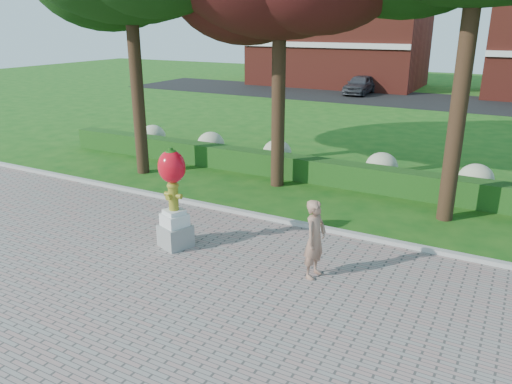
# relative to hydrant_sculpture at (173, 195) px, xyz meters

# --- Properties ---
(ground) EXTENTS (100.00, 100.00, 0.00)m
(ground) POSITION_rel_hydrant_sculpture_xyz_m (2.00, -0.37, -1.35)
(ground) COLOR #155114
(ground) RESTS_ON ground
(walkway) EXTENTS (40.00, 14.00, 0.04)m
(walkway) POSITION_rel_hydrant_sculpture_xyz_m (2.00, -4.37, -1.33)
(walkway) COLOR gray
(walkway) RESTS_ON ground
(curb) EXTENTS (40.00, 0.18, 0.15)m
(curb) POSITION_rel_hydrant_sculpture_xyz_m (2.00, 2.63, -1.28)
(curb) COLOR #ADADA5
(curb) RESTS_ON ground
(lawn_hedge) EXTENTS (24.00, 0.70, 0.80)m
(lawn_hedge) POSITION_rel_hydrant_sculpture_xyz_m (2.00, 6.63, -0.95)
(lawn_hedge) COLOR #134514
(lawn_hedge) RESTS_ON ground
(hydrangea_row) EXTENTS (20.10, 1.10, 0.99)m
(hydrangea_row) POSITION_rel_hydrant_sculpture_xyz_m (2.57, 7.63, -0.80)
(hydrangea_row) COLOR #B8BC90
(hydrangea_row) RESTS_ON ground
(street) EXTENTS (50.00, 8.00, 0.02)m
(street) POSITION_rel_hydrant_sculpture_xyz_m (2.00, 27.63, -1.34)
(street) COLOR black
(street) RESTS_ON ground
(building_left) EXTENTS (14.00, 8.00, 7.00)m
(building_left) POSITION_rel_hydrant_sculpture_xyz_m (-8.00, 33.63, 2.15)
(building_left) COLOR maroon
(building_left) RESTS_ON ground
(hydrant_sculpture) EXTENTS (0.87, 0.87, 2.48)m
(hydrant_sculpture) POSITION_rel_hydrant_sculpture_xyz_m (0.00, 0.00, 0.00)
(hydrant_sculpture) COLOR gray
(hydrant_sculpture) RESTS_ON walkway
(woman) EXTENTS (0.48, 0.68, 1.74)m
(woman) POSITION_rel_hydrant_sculpture_xyz_m (3.56, 0.20, -0.44)
(woman) COLOR #A1735C
(woman) RESTS_ON walkway
(parked_car) EXTENTS (1.76, 4.24, 1.44)m
(parked_car) POSITION_rel_hydrant_sculpture_xyz_m (-4.31, 28.60, -0.62)
(parked_car) COLOR #404248
(parked_car) RESTS_ON street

